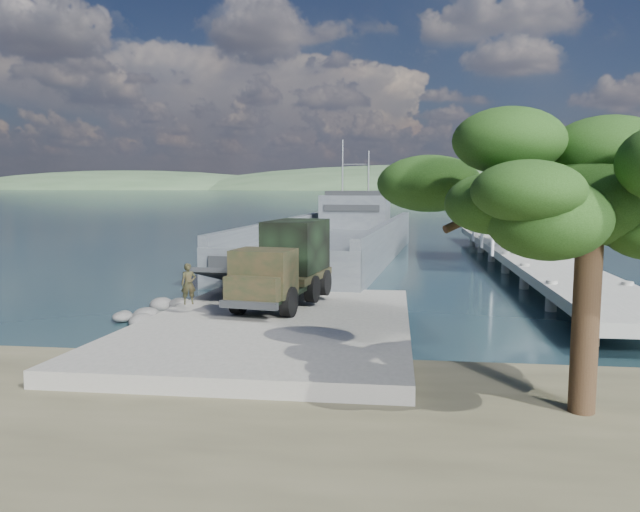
% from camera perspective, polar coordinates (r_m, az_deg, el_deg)
% --- Properties ---
extents(ground, '(1400.00, 1400.00, 0.00)m').
position_cam_1_polar(ground, '(25.57, -3.28, -6.22)').
color(ground, '#1B3743').
rests_on(ground, ground).
extents(boat_ramp, '(10.00, 18.00, 0.50)m').
position_cam_1_polar(boat_ramp, '(24.55, -3.71, -6.16)').
color(boat_ramp, gray).
rests_on(boat_ramp, ground).
extents(shoreline_rocks, '(3.20, 5.60, 0.90)m').
position_cam_1_polar(shoreline_rocks, '(27.80, -15.82, -5.41)').
color(shoreline_rocks, '#4D4D4B').
rests_on(shoreline_rocks, ground).
extents(distant_headlands, '(1000.00, 240.00, 48.00)m').
position_cam_1_polar(distant_headlands, '(586.31, 11.61, 5.97)').
color(distant_headlands, '#395434').
rests_on(distant_headlands, ground).
extents(pier, '(6.40, 44.00, 6.10)m').
position_cam_1_polar(pier, '(44.29, 18.11, 1.03)').
color(pier, '#9A9A91').
rests_on(pier, ground).
extents(landing_craft, '(11.73, 35.41, 10.35)m').
position_cam_1_polar(landing_craft, '(46.75, 1.18, 0.71)').
color(landing_craft, '#464B52').
rests_on(landing_craft, ground).
extents(military_truck, '(3.55, 7.89, 3.53)m').
position_cam_1_polar(military_truck, '(27.05, -3.12, -0.64)').
color(military_truck, black).
rests_on(military_truck, boat_ramp).
extents(soldier, '(0.71, 0.62, 1.64)m').
position_cam_1_polar(soldier, '(25.45, -11.91, -3.38)').
color(soldier, black).
rests_on(soldier, boat_ramp).
extents(sailboat_near, '(1.84, 5.21, 6.24)m').
position_cam_1_polar(sailboat_near, '(60.85, 19.68, 1.22)').
color(sailboat_near, white).
rests_on(sailboat_near, ground).
extents(sailboat_far, '(2.24, 5.78, 6.86)m').
position_cam_1_polar(sailboat_far, '(63.62, 21.50, 1.39)').
color(sailboat_far, white).
rests_on(sailboat_far, ground).
extents(overhang_tree, '(7.72, 7.11, 7.01)m').
position_cam_1_polar(overhang_tree, '(15.59, 21.36, 5.93)').
color(overhang_tree, black).
rests_on(overhang_tree, ground).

